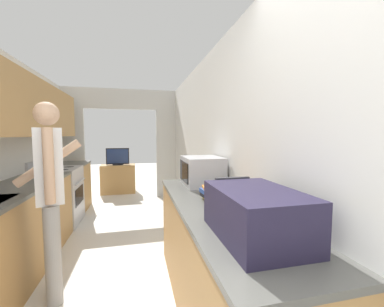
{
  "coord_description": "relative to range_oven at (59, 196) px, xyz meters",
  "views": [
    {
      "loc": [
        0.33,
        -0.44,
        1.47
      ],
      "look_at": [
        1.13,
        2.94,
        1.19
      ],
      "focal_mm": 22.0,
      "sensor_mm": 36.0,
      "label": 1
    }
  ],
  "objects": [
    {
      "name": "microwave",
      "position": [
        1.95,
        -1.76,
        0.61
      ],
      "size": [
        0.4,
        0.48,
        0.31
      ],
      "color": "#B7B7BC",
      "rests_on": "counter_right"
    },
    {
      "name": "wall_right",
      "position": [
        2.19,
        -1.8,
        0.78
      ],
      "size": [
        0.06,
        7.52,
        2.5
      ],
      "color": "silver",
      "rests_on": "ground_plane"
    },
    {
      "name": "suitcase",
      "position": [
        1.86,
        -3.09,
        0.59
      ],
      "size": [
        0.39,
        0.62,
        0.27
      ],
      "color": "#231E38",
      "rests_on": "counter_right"
    },
    {
      "name": "tv_cabinet",
      "position": [
        0.79,
        1.98,
        -0.11
      ],
      "size": [
        0.83,
        0.42,
        0.72
      ],
      "color": "#B2844C",
      "rests_on": "ground_plane"
    },
    {
      "name": "counter_right",
      "position": [
        1.86,
        -2.47,
        -0.01
      ],
      "size": [
        0.62,
        2.18,
        0.93
      ],
      "color": "#B2844C",
      "rests_on": "ground_plane"
    },
    {
      "name": "television",
      "position": [
        0.79,
        1.94,
        0.46
      ],
      "size": [
        0.55,
        0.16,
        0.42
      ],
      "color": "black",
      "rests_on": "tv_cabinet"
    },
    {
      "name": "counter_left",
      "position": [
        -0.01,
        -0.91,
        -0.0
      ],
      "size": [
        0.62,
        3.8,
        0.93
      ],
      "color": "#B2844C",
      "rests_on": "ground_plane"
    },
    {
      "name": "wall_far_with_doorway",
      "position": [
        0.93,
        1.39,
        0.96
      ],
      "size": [
        2.87,
        0.06,
        2.5
      ],
      "color": "silver",
      "rests_on": "ground_plane"
    },
    {
      "name": "person",
      "position": [
        0.52,
        -1.95,
        0.48
      ],
      "size": [
        0.55,
        0.45,
        1.75
      ],
      "rotation": [
        0.0,
        0.0,
        1.88
      ],
      "color": "#9E9E9E",
      "rests_on": "ground_plane"
    },
    {
      "name": "book_stack",
      "position": [
        1.89,
        -2.39,
        0.52
      ],
      "size": [
        0.27,
        0.32,
        0.11
      ],
      "color": "gold",
      "rests_on": "counter_right"
    },
    {
      "name": "range_oven",
      "position": [
        0.0,
        0.0,
        0.0
      ],
      "size": [
        0.66,
        0.77,
        1.07
      ],
      "color": "#B7B7BC",
      "rests_on": "ground_plane"
    }
  ]
}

